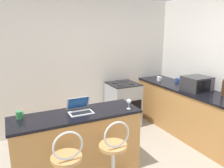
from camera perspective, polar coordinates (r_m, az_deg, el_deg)
wall_back at (r=4.46m, az=-7.08°, el=5.14°), size 12.00×0.06×2.60m
breakfast_bar at (r=3.12m, az=-8.92°, el=-15.36°), size 1.70×0.56×0.90m
counter_right at (r=4.40m, az=20.36°, el=-7.20°), size 0.68×2.75×0.90m
bar_stool_far at (r=2.78m, az=0.45°, el=-19.15°), size 0.40×0.40×0.98m
laptop at (r=2.96m, az=-8.43°, el=-6.31°), size 0.31×0.26×0.20m
microwave at (r=4.19m, az=21.26°, el=0.05°), size 0.45×0.40×0.26m
stove_range at (r=4.63m, az=2.89°, el=-5.28°), size 0.60×0.61×0.91m
pepper_mill at (r=4.07m, az=27.04°, el=-0.87°), size 0.05×0.05×0.28m
mug_white at (r=4.81m, az=12.20°, el=1.34°), size 0.11×0.09×0.09m
wine_glass_tall at (r=3.03m, az=4.44°, el=-4.66°), size 0.06×0.06×0.14m
mug_blue at (r=4.80m, az=16.64°, el=1.00°), size 0.09×0.07×0.09m
mug_green at (r=2.95m, az=-23.02°, el=-7.44°), size 0.10×0.08×0.09m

